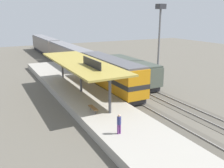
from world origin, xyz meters
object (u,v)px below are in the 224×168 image
Objects in this scene: freight_car at (131,71)px; passenger_carriage_front at (69,56)px; passenger_carriage_rear at (45,45)px; platform_bench at (93,108)px; light_mast at (160,28)px; locomotive at (110,74)px; person_waiting at (119,123)px.

passenger_carriage_front is at bearing 106.04° from freight_car.
freight_car is at bearing -82.87° from passenger_carriage_rear.
passenger_carriage_rear reaches higher than platform_bench.
passenger_carriage_front is 20.80m from passenger_carriage_rear.
passenger_carriage_rear is 1.71× the size of light_mast.
passenger_carriage_front is (6.00, 26.05, 0.97)m from platform_bench.
passenger_carriage_front is at bearing 90.00° from locomotive.
platform_bench is 26.75m from passenger_carriage_front.
platform_bench is 0.08× the size of passenger_carriage_front.
freight_car is at bearing 43.46° from platform_bench.
passenger_carriage_rear is at bearing 90.00° from locomotive.
platform_bench is 17.32m from light_mast.
platform_bench is at bearing -150.72° from light_mast.
light_mast is (3.20, -2.31, 6.43)m from freight_car.
person_waiting is at bearing -100.79° from passenger_carriage_front.
passenger_carriage_rear reaches higher than freight_car.
light_mast is at bearing 43.33° from person_waiting.
light_mast is (7.80, -39.11, 6.08)m from passenger_carriage_rear.
freight_car is (4.60, 2.00, -0.44)m from locomotive.
light_mast is at bearing -35.80° from freight_car.
person_waiting is (-10.56, -15.29, -0.12)m from freight_car.
locomotive is 14.58m from person_waiting.
platform_bench is at bearing -126.71° from locomotive.
freight_car is at bearing -73.96° from passenger_carriage_front.
light_mast is (7.80, -18.31, 6.08)m from passenger_carriage_front.
person_waiting is (-5.96, -13.29, -0.56)m from locomotive.
passenger_carriage_front is at bearing 79.21° from person_waiting.
passenger_carriage_rear is 37.09m from freight_car.
locomotive is (6.00, 8.05, 1.07)m from platform_bench.
platform_bench is at bearing -97.30° from passenger_carriage_rear.
locomotive reaches higher than person_waiting.
light_mast is (7.80, -0.31, 5.99)m from locomotive.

